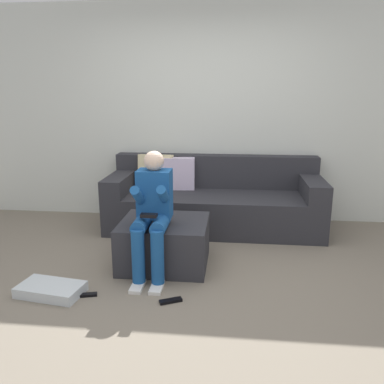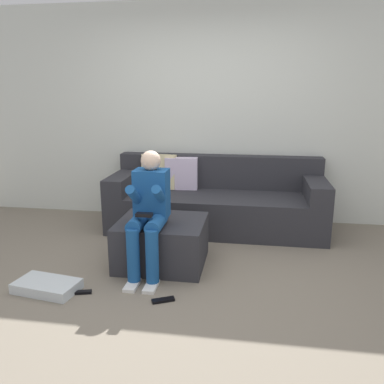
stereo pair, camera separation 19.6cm
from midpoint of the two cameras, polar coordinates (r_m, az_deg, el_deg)
The scene contains 8 objects.
ground_plane at distance 3.36m, azimuth -0.07°, elevation -13.88°, with size 8.06×8.06×0.00m, color slate.
wall_back at distance 4.96m, azimuth 3.62°, elevation 11.20°, with size 6.20×0.10×2.63m, color silver.
couch_sectional at distance 4.69m, azimuth 4.57°, elevation -1.45°, with size 2.48×0.89×0.85m.
ottoman at distance 3.73m, azimuth -2.88°, elevation -7.32°, with size 0.80×0.69×0.43m, color #2D2D33.
person_seated at distance 3.43m, azimuth -4.69°, elevation -2.50°, with size 0.30×0.62×1.09m.
storage_bin at distance 3.49m, azimuth -18.78°, elevation -12.82°, with size 0.51×0.29×0.08m, color silver.
remote_near_ottoman at distance 3.18m, azimuth -2.39°, elevation -15.43°, with size 0.18×0.05×0.02m, color black.
remote_by_storage_bin at distance 3.38m, azimuth -14.03°, elevation -13.95°, with size 0.15×0.05×0.02m, color black.
Camera 2 is at (0.56, -2.91, 1.60)m, focal length 36.75 mm.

